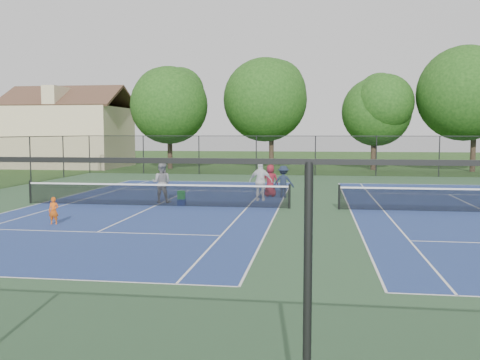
# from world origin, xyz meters

# --- Properties ---
(ground) EXTENTS (140.00, 140.00, 0.00)m
(ground) POSITION_xyz_m (0.00, 0.00, 0.00)
(ground) COLOR #234716
(ground) RESTS_ON ground
(court_pad) EXTENTS (36.00, 36.00, 0.01)m
(court_pad) POSITION_xyz_m (0.00, 0.00, 0.00)
(court_pad) COLOR #315630
(court_pad) RESTS_ON ground
(tennis_court_left) EXTENTS (12.00, 23.83, 1.07)m
(tennis_court_left) POSITION_xyz_m (-7.00, 0.00, 0.10)
(tennis_court_left) COLOR navy
(tennis_court_left) RESTS_ON ground
(perimeter_fence) EXTENTS (36.08, 36.08, 3.02)m
(perimeter_fence) POSITION_xyz_m (0.00, 0.00, 1.60)
(perimeter_fence) COLOR black
(perimeter_fence) RESTS_ON ground
(tree_back_a) EXTENTS (6.80, 6.80, 9.15)m
(tree_back_a) POSITION_xyz_m (-13.00, 24.00, 6.04)
(tree_back_a) COLOR #2D2116
(tree_back_a) RESTS_ON ground
(tree_back_b) EXTENTS (7.60, 7.60, 10.03)m
(tree_back_b) POSITION_xyz_m (-4.00, 26.00, 6.60)
(tree_back_b) COLOR #2D2116
(tree_back_b) RESTS_ON ground
(tree_back_c) EXTENTS (6.00, 6.00, 8.40)m
(tree_back_c) POSITION_xyz_m (5.00, 25.00, 5.48)
(tree_back_c) COLOR #2D2116
(tree_back_c) RESTS_ON ground
(tree_back_d) EXTENTS (7.80, 7.80, 10.37)m
(tree_back_d) POSITION_xyz_m (13.00, 24.00, 6.82)
(tree_back_d) COLOR #2D2116
(tree_back_d) RESTS_ON ground
(clapboard_house) EXTENTS (10.80, 8.10, 7.65)m
(clapboard_house) POSITION_xyz_m (-23.00, 25.00, 3.09)
(clapboard_house) COLOR tan
(clapboard_house) RESTS_ON ground
(child_player) EXTENTS (0.39, 0.28, 0.98)m
(child_player) POSITION_xyz_m (-9.14, -5.15, 0.49)
(child_player) COLOR #EC5C0F
(child_player) RESTS_ON ground
(instructor) EXTENTS (0.92, 0.73, 1.87)m
(instructor) POSITION_xyz_m (-7.03, 1.10, 0.94)
(instructor) COLOR gray
(instructor) RESTS_ON ground
(bystander_a) EXTENTS (1.13, 0.53, 1.89)m
(bystander_a) POSITION_xyz_m (-2.54, 2.46, 0.94)
(bystander_a) COLOR white
(bystander_a) RESTS_ON ground
(bystander_b) EXTENTS (1.06, 0.63, 1.61)m
(bystander_b) POSITION_xyz_m (-1.54, 3.78, 0.81)
(bystander_b) COLOR #182134
(bystander_b) RESTS_ON ground
(bystander_c) EXTENTS (0.85, 0.59, 1.63)m
(bystander_c) POSITION_xyz_m (-2.23, 4.21, 0.82)
(bystander_c) COLOR maroon
(bystander_c) RESTS_ON ground
(ball_crate) EXTENTS (0.38, 0.35, 0.28)m
(ball_crate) POSITION_xyz_m (-5.91, 0.40, 0.14)
(ball_crate) COLOR navy
(ball_crate) RESTS_ON ground
(ball_hopper) EXTENTS (0.37, 0.32, 0.38)m
(ball_hopper) POSITION_xyz_m (-5.91, 0.40, 0.47)
(ball_hopper) COLOR green
(ball_hopper) RESTS_ON ball_crate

